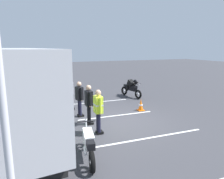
{
  "coord_description": "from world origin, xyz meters",
  "views": [
    {
      "loc": [
        -8.16,
        3.91,
        3.29
      ],
      "look_at": [
        1.81,
        -0.31,
        1.1
      ],
      "focal_mm": 33.47,
      "sensor_mm": 36.0,
      "label": 1
    }
  ],
  "objects_px": {
    "spectator_left": "(89,101)",
    "stunt_motorcycle": "(131,88)",
    "spectator_far_left": "(98,108)",
    "parked_motorcycle_silver": "(89,144)",
    "tour_bus": "(9,88)",
    "traffic_cone": "(141,105)",
    "spectator_right": "(71,90)",
    "spectator_centre": "(79,96)"
  },
  "relations": [
    {
      "from": "tour_bus",
      "to": "spectator_left",
      "type": "xyz_separation_m",
      "value": [
        -1.11,
        -3.06,
        -0.61
      ]
    },
    {
      "from": "tour_bus",
      "to": "traffic_cone",
      "type": "height_order",
      "value": "tour_bus"
    },
    {
      "from": "stunt_motorcycle",
      "to": "traffic_cone",
      "type": "xyz_separation_m",
      "value": [
        -2.97,
        1.01,
        -0.31
      ]
    },
    {
      "from": "tour_bus",
      "to": "spectator_left",
      "type": "distance_m",
      "value": 3.31
    },
    {
      "from": "tour_bus",
      "to": "stunt_motorcycle",
      "type": "relative_size",
      "value": 5.02
    },
    {
      "from": "spectator_left",
      "to": "spectator_right",
      "type": "height_order",
      "value": "spectator_right"
    },
    {
      "from": "spectator_far_left",
      "to": "spectator_centre",
      "type": "xyz_separation_m",
      "value": [
        2.29,
        0.15,
        -0.03
      ]
    },
    {
      "from": "spectator_left",
      "to": "stunt_motorcycle",
      "type": "bearing_deg",
      "value": -46.81
    },
    {
      "from": "spectator_centre",
      "to": "spectator_right",
      "type": "distance_m",
      "value": 1.36
    },
    {
      "from": "spectator_centre",
      "to": "stunt_motorcycle",
      "type": "relative_size",
      "value": 0.84
    },
    {
      "from": "spectator_left",
      "to": "traffic_cone",
      "type": "relative_size",
      "value": 2.76
    },
    {
      "from": "spectator_far_left",
      "to": "parked_motorcycle_silver",
      "type": "bearing_deg",
      "value": 151.81
    },
    {
      "from": "spectator_far_left",
      "to": "spectator_left",
      "type": "bearing_deg",
      "value": 1.85
    },
    {
      "from": "tour_bus",
      "to": "spectator_centre",
      "type": "height_order",
      "value": "tour_bus"
    },
    {
      "from": "spectator_far_left",
      "to": "traffic_cone",
      "type": "distance_m",
      "value": 3.76
    },
    {
      "from": "spectator_left",
      "to": "spectator_centre",
      "type": "relative_size",
      "value": 1.02
    },
    {
      "from": "tour_bus",
      "to": "spectator_centre",
      "type": "bearing_deg",
      "value": -88.8
    },
    {
      "from": "spectator_left",
      "to": "tour_bus",
      "type": "bearing_deg",
      "value": 70.02
    },
    {
      "from": "spectator_left",
      "to": "traffic_cone",
      "type": "height_order",
      "value": "spectator_left"
    },
    {
      "from": "tour_bus",
      "to": "spectator_right",
      "type": "xyz_separation_m",
      "value": [
        1.41,
        -2.81,
        -0.59
      ]
    },
    {
      "from": "spectator_left",
      "to": "stunt_motorcycle",
      "type": "relative_size",
      "value": 0.86
    },
    {
      "from": "spectator_right",
      "to": "parked_motorcycle_silver",
      "type": "bearing_deg",
      "value": 173.54
    },
    {
      "from": "spectator_left",
      "to": "stunt_motorcycle",
      "type": "xyz_separation_m",
      "value": [
        3.87,
        -4.12,
        -0.42
      ]
    },
    {
      "from": "tour_bus",
      "to": "spectator_far_left",
      "type": "distance_m",
      "value": 3.86
    },
    {
      "from": "spectator_far_left",
      "to": "tour_bus",
      "type": "bearing_deg",
      "value": 54.21
    },
    {
      "from": "spectator_left",
      "to": "stunt_motorcycle",
      "type": "distance_m",
      "value": 5.67
    },
    {
      "from": "tour_bus",
      "to": "spectator_right",
      "type": "height_order",
      "value": "tour_bus"
    },
    {
      "from": "spectator_right",
      "to": "spectator_centre",
      "type": "bearing_deg",
      "value": -174.38
    },
    {
      "from": "stunt_motorcycle",
      "to": "parked_motorcycle_silver",
      "type": "bearing_deg",
      "value": 143.17
    },
    {
      "from": "tour_bus",
      "to": "spectator_centre",
      "type": "xyz_separation_m",
      "value": [
        0.06,
        -2.95,
        -0.63
      ]
    },
    {
      "from": "spectator_far_left",
      "to": "stunt_motorcycle",
      "type": "bearing_deg",
      "value": -39.32
    },
    {
      "from": "spectator_centre",
      "to": "traffic_cone",
      "type": "relative_size",
      "value": 2.72
    },
    {
      "from": "tour_bus",
      "to": "spectator_left",
      "type": "height_order",
      "value": "tour_bus"
    },
    {
      "from": "spectator_right",
      "to": "parked_motorcycle_silver",
      "type": "height_order",
      "value": "spectator_right"
    },
    {
      "from": "spectator_centre",
      "to": "traffic_cone",
      "type": "bearing_deg",
      "value": -94.8
    },
    {
      "from": "spectator_right",
      "to": "traffic_cone",
      "type": "relative_size",
      "value": 2.8
    },
    {
      "from": "parked_motorcycle_silver",
      "to": "spectator_left",
      "type": "bearing_deg",
      "value": -16.99
    },
    {
      "from": "spectator_centre",
      "to": "traffic_cone",
      "type": "xyz_separation_m",
      "value": [
        -0.27,
        -3.23,
        -0.71
      ]
    },
    {
      "from": "spectator_left",
      "to": "spectator_right",
      "type": "bearing_deg",
      "value": 5.54
    },
    {
      "from": "spectator_far_left",
      "to": "parked_motorcycle_silver",
      "type": "relative_size",
      "value": 0.85
    },
    {
      "from": "spectator_centre",
      "to": "traffic_cone",
      "type": "height_order",
      "value": "spectator_centre"
    },
    {
      "from": "parked_motorcycle_silver",
      "to": "traffic_cone",
      "type": "height_order",
      "value": "parked_motorcycle_silver"
    }
  ]
}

